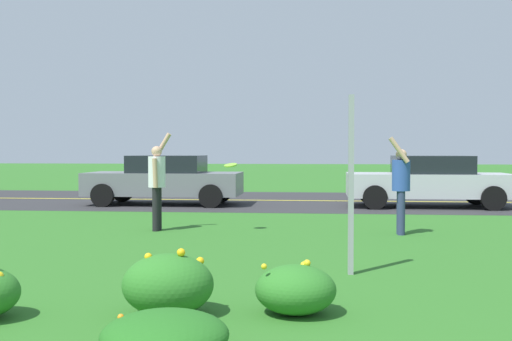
{
  "coord_description": "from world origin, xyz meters",
  "views": [
    {
      "loc": [
        0.17,
        -1.42,
        1.61
      ],
      "look_at": [
        -0.99,
        10.02,
        1.23
      ],
      "focal_mm": 43.14,
      "sensor_mm": 36.0,
      "label": 1
    }
  ],
  "objects_px": {
    "person_catcher_blue_shirt": "(401,183)",
    "frisbee_lime": "(231,165)",
    "person_thrower_white_shirt": "(157,180)",
    "car_gray_center_right": "(165,180)",
    "car_silver_center_left": "(429,181)",
    "sign_post_near_path": "(351,185)"
  },
  "relations": [
    {
      "from": "frisbee_lime",
      "to": "car_gray_center_right",
      "type": "height_order",
      "value": "car_gray_center_right"
    },
    {
      "from": "person_catcher_blue_shirt",
      "to": "frisbee_lime",
      "type": "bearing_deg",
      "value": 178.93
    },
    {
      "from": "car_gray_center_right",
      "to": "frisbee_lime",
      "type": "bearing_deg",
      "value": -64.25
    },
    {
      "from": "car_silver_center_left",
      "to": "car_gray_center_right",
      "type": "height_order",
      "value": "same"
    },
    {
      "from": "car_silver_center_left",
      "to": "car_gray_center_right",
      "type": "distance_m",
      "value": 7.6
    },
    {
      "from": "person_catcher_blue_shirt",
      "to": "frisbee_lime",
      "type": "height_order",
      "value": "person_catcher_blue_shirt"
    },
    {
      "from": "sign_post_near_path",
      "to": "car_gray_center_right",
      "type": "relative_size",
      "value": 0.52
    },
    {
      "from": "person_thrower_white_shirt",
      "to": "car_gray_center_right",
      "type": "bearing_deg",
      "value": 102.71
    },
    {
      "from": "person_thrower_white_shirt",
      "to": "car_silver_center_left",
      "type": "xyz_separation_m",
      "value": [
        6.31,
        5.74,
        -0.28
      ]
    },
    {
      "from": "frisbee_lime",
      "to": "car_silver_center_left",
      "type": "distance_m",
      "value": 7.54
    },
    {
      "from": "person_catcher_blue_shirt",
      "to": "frisbee_lime",
      "type": "relative_size",
      "value": 7.14
    },
    {
      "from": "person_thrower_white_shirt",
      "to": "person_catcher_blue_shirt",
      "type": "bearing_deg",
      "value": -1.0
    },
    {
      "from": "sign_post_near_path",
      "to": "car_silver_center_left",
      "type": "height_order",
      "value": "sign_post_near_path"
    },
    {
      "from": "sign_post_near_path",
      "to": "person_catcher_blue_shirt",
      "type": "height_order",
      "value": "sign_post_near_path"
    },
    {
      "from": "frisbee_lime",
      "to": "car_gray_center_right",
      "type": "relative_size",
      "value": 0.06
    },
    {
      "from": "person_thrower_white_shirt",
      "to": "person_catcher_blue_shirt",
      "type": "distance_m",
      "value": 4.77
    },
    {
      "from": "car_silver_center_left",
      "to": "car_gray_center_right",
      "type": "relative_size",
      "value": 1.0
    },
    {
      "from": "person_thrower_white_shirt",
      "to": "sign_post_near_path",
      "type": "bearing_deg",
      "value": -47.59
    },
    {
      "from": "person_thrower_white_shirt",
      "to": "frisbee_lime",
      "type": "xyz_separation_m",
      "value": [
        1.48,
        -0.02,
        0.29
      ]
    },
    {
      "from": "sign_post_near_path",
      "to": "frisbee_lime",
      "type": "xyz_separation_m",
      "value": [
        -2.14,
        3.94,
        0.15
      ]
    },
    {
      "from": "frisbee_lime",
      "to": "car_silver_center_left",
      "type": "bearing_deg",
      "value": 50.06
    },
    {
      "from": "sign_post_near_path",
      "to": "person_thrower_white_shirt",
      "type": "distance_m",
      "value": 5.37
    }
  ]
}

